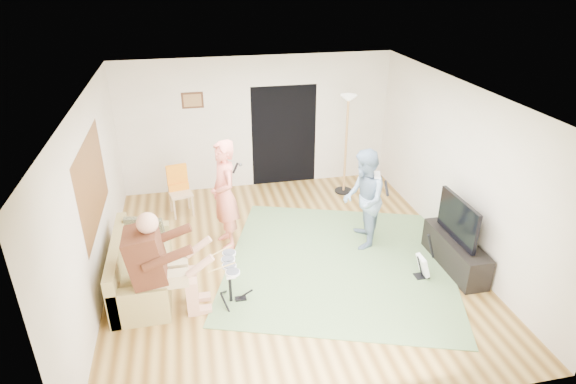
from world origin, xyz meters
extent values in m
plane|color=brown|center=(0.00, 0.00, 0.00)|extent=(6.00, 6.00, 0.00)
plane|color=white|center=(0.00, 0.00, 2.70)|extent=(6.00, 6.00, 0.00)
plane|color=brown|center=(-2.74, 0.20, 1.55)|extent=(0.00, 2.05, 2.05)
plane|color=black|center=(0.55, 2.99, 1.05)|extent=(2.10, 0.00, 2.10)
cube|color=#3F2314|center=(-1.25, 2.99, 1.90)|extent=(0.42, 0.03, 0.32)
cube|color=#59794A|center=(0.79, -0.23, 0.01)|extent=(4.42, 4.42, 0.02)
cube|color=#A49252|center=(-2.20, -0.18, 0.19)|extent=(0.76, 1.52, 0.38)
cube|color=#A49252|center=(-2.52, -0.18, 0.38)|extent=(0.14, 1.88, 0.76)
cube|color=#A49252|center=(-2.20, 0.68, 0.27)|extent=(0.76, 0.18, 0.54)
cube|color=#A49252|center=(-2.20, -1.03, 0.27)|extent=(0.76, 0.18, 0.54)
cube|color=#512716|center=(-2.05, -0.83, 0.91)|extent=(0.42, 0.55, 0.70)
sphere|color=tan|center=(-1.98, -0.83, 1.38)|extent=(0.28, 0.28, 0.28)
cylinder|color=black|center=(-1.00, -0.83, 0.32)|extent=(0.04, 0.04, 0.60)
cube|color=white|center=(-1.00, -0.83, 0.61)|extent=(0.12, 0.60, 0.04)
imported|color=#F27B69|center=(-0.90, 0.72, 0.92)|extent=(0.58, 0.75, 1.84)
imported|color=#748DA9|center=(1.31, 0.26, 0.84)|extent=(0.82, 0.95, 1.68)
cube|color=black|center=(1.88, -0.85, 0.01)|extent=(0.20, 0.17, 0.03)
cube|color=white|center=(1.88, -0.85, 0.21)|extent=(0.16, 0.24, 0.32)
cylinder|color=black|center=(1.97, -0.85, 0.54)|extent=(0.17, 0.04, 0.42)
cylinder|color=black|center=(1.66, 2.26, 0.02)|extent=(0.36, 0.36, 0.03)
cylinder|color=tan|center=(1.66, 2.26, 0.98)|extent=(0.05, 0.05, 1.92)
cone|color=white|center=(1.66, 2.26, 1.96)|extent=(0.32, 0.32, 0.13)
cube|color=#CFB286|center=(-1.63, 1.96, 0.43)|extent=(0.47, 0.47, 0.04)
cube|color=orange|center=(-1.63, 2.14, 0.74)|extent=(0.39, 0.15, 0.40)
cube|color=black|center=(2.50, -0.69, 0.25)|extent=(0.40, 1.40, 0.50)
cube|color=black|center=(2.45, -0.69, 0.85)|extent=(0.06, 1.02, 0.65)
camera|label=1|loc=(-1.35, -6.30, 4.34)|focal=30.00mm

